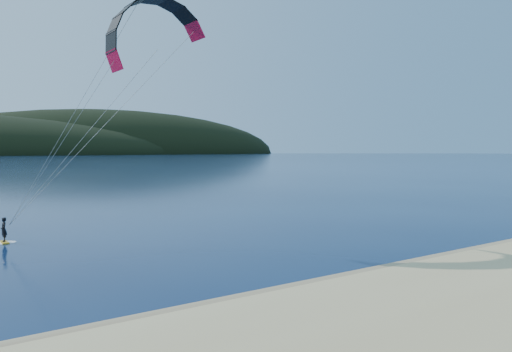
{
  "coord_description": "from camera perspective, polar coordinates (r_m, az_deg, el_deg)",
  "views": [
    {
      "loc": [
        -11.65,
        -12.27,
        6.43
      ],
      "look_at": [
        4.17,
        10.0,
        5.0
      ],
      "focal_mm": 34.72,
      "sensor_mm": 36.0,
      "label": 1
    }
  ],
  "objects": [
    {
      "name": "ground",
      "position": [
        18.1,
        7.99,
        -17.84
      ],
      "size": [
        1800.0,
        1800.0,
        0.0
      ],
      "primitive_type": "plane",
      "color": "#071436",
      "rests_on": "ground"
    },
    {
      "name": "kitesurfer_near",
      "position": [
        36.15,
        -12.22,
        13.26
      ],
      "size": [
        23.71,
        8.47,
        17.28
      ],
      "color": "gold",
      "rests_on": "ground"
    },
    {
      "name": "wet_sand",
      "position": [
        21.39,
        -0.58,
        -14.36
      ],
      "size": [
        220.0,
        2.5,
        0.1
      ],
      "color": "#937955",
      "rests_on": "ground"
    }
  ]
}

